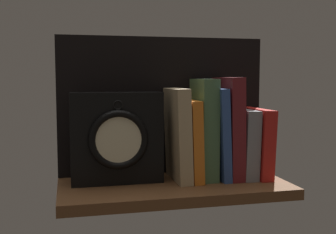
{
  "coord_description": "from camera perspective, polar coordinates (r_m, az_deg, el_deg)",
  "views": [
    {
      "loc": [
        -24.87,
        -97.12,
        25.47
      ],
      "look_at": [
        -0.74,
        3.26,
        15.8
      ],
      "focal_mm": 45.1,
      "sensor_mm": 36.0,
      "label": 1
    }
  ],
  "objects": [
    {
      "name": "book_gray_chess",
      "position": [
        1.11,
        9.98,
        -3.45
      ],
      "size": [
        4.05,
        14.75,
        17.44
      ],
      "primitive_type": "cube",
      "rotation": [
        0.0,
        0.03,
        0.0
      ],
      "color": "gray",
      "rests_on": "ground_plane"
    },
    {
      "name": "framed_clock",
      "position": [
        1.02,
        -6.92,
        -2.83
      ],
      "size": [
        21.97,
        7.54,
        21.97
      ],
      "color": "black",
      "rests_on": "ground_plane"
    },
    {
      "name": "book_red_requiem",
      "position": [
        1.12,
        11.73,
        -3.32
      ],
      "size": [
        3.86,
        16.53,
        17.59
      ],
      "primitive_type": "cube",
      "rotation": [
        0.0,
        0.03,
        0.0
      ],
      "color": "red",
      "rests_on": "ground_plane"
    },
    {
      "name": "book_tan_shortstories",
      "position": [
        1.05,
        1.33,
        -2.36
      ],
      "size": [
        4.04,
        14.94,
        22.91
      ],
      "primitive_type": "cube",
      "rotation": [
        0.0,
        -0.04,
        0.0
      ],
      "color": "tan",
      "rests_on": "ground_plane"
    },
    {
      "name": "book_blue_modern",
      "position": [
        1.08,
        6.6,
        -2.19
      ],
      "size": [
        3.15,
        14.61,
        22.84
      ],
      "primitive_type": "cube",
      "rotation": [
        0.0,
        -0.05,
        0.0
      ],
      "color": "#2D4C8E",
      "rests_on": "ground_plane"
    },
    {
      "name": "ground_plane",
      "position": [
        1.04,
        0.83,
        -9.57
      ],
      "size": [
        55.0,
        25.45,
        2.5
      ],
      "primitive_type": "cube",
      "color": "brown"
    },
    {
      "name": "back_panel",
      "position": [
        1.12,
        -0.69,
        1.56
      ],
      "size": [
        55.0,
        1.2,
        36.1
      ],
      "primitive_type": "cube",
      "color": "black",
      "rests_on": "ground_plane"
    },
    {
      "name": "book_maroon_dawkins",
      "position": [
        1.09,
        8.15,
        -1.41
      ],
      "size": [
        4.08,
        14.54,
        25.58
      ],
      "primitive_type": "cube",
      "rotation": [
        0.0,
        -0.02,
        0.0
      ],
      "color": "maroon",
      "rests_on": "ground_plane"
    },
    {
      "name": "book_green_romantic",
      "position": [
        1.07,
        4.89,
        -1.62
      ],
      "size": [
        4.1,
        12.23,
        25.15
      ],
      "primitive_type": "cube",
      "rotation": [
        0.0,
        -0.0,
        0.0
      ],
      "color": "#476B44",
      "rests_on": "ground_plane"
    },
    {
      "name": "book_orange_pandolfini",
      "position": [
        1.06,
        3.01,
        -3.08
      ],
      "size": [
        3.24,
        14.68,
        19.98
      ],
      "primitive_type": "cube",
      "rotation": [
        0.0,
        -0.03,
        0.0
      ],
      "color": "orange",
      "rests_on": "ground_plane"
    }
  ]
}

